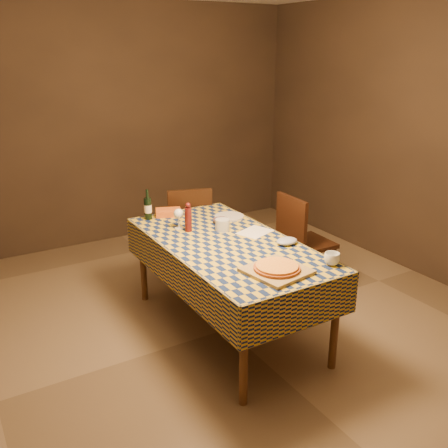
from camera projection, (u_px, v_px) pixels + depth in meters
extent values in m
plane|color=brown|center=(227.00, 329.00, 4.09)|extent=(5.00, 5.00, 0.00)
cube|color=#34271D|center=(114.00, 125.00, 5.67)|extent=(4.50, 0.10, 2.70)
cube|color=#34271D|center=(430.00, 141.00, 4.73)|extent=(0.10, 5.00, 2.70)
cylinder|color=brown|center=(244.00, 354.00, 3.11)|extent=(0.06, 0.06, 0.75)
cylinder|color=brown|center=(335.00, 322.00, 3.48)|extent=(0.06, 0.06, 0.75)
cylinder|color=brown|center=(143.00, 262.00, 4.46)|extent=(0.06, 0.06, 0.75)
cylinder|color=brown|center=(217.00, 245.00, 4.82)|extent=(0.06, 0.06, 0.75)
cube|color=brown|center=(227.00, 245.00, 3.85)|extent=(0.90, 1.80, 0.03)
cube|color=olive|center=(227.00, 243.00, 3.84)|extent=(0.92, 1.82, 0.02)
cube|color=olive|center=(302.00, 309.00, 3.14)|extent=(0.94, 0.01, 0.30)
cube|color=olive|center=(176.00, 226.00, 4.63)|extent=(0.94, 0.01, 0.30)
cube|color=olive|center=(173.00, 273.00, 3.66)|extent=(0.01, 1.84, 0.30)
cube|color=olive|center=(275.00, 248.00, 4.11)|extent=(0.01, 1.84, 0.30)
cube|color=#9E834A|center=(277.00, 271.00, 3.31)|extent=(0.43, 0.43, 0.02)
cylinder|color=#994619|center=(277.00, 268.00, 3.30)|extent=(0.33, 0.33, 0.02)
cylinder|color=orange|center=(277.00, 266.00, 3.29)|extent=(0.30, 0.30, 0.01)
cylinder|color=#491111|center=(188.00, 220.00, 4.03)|extent=(0.06, 0.06, 0.20)
sphere|color=#491111|center=(188.00, 205.00, 3.99)|extent=(0.04, 0.04, 0.04)
imported|color=#634953|center=(221.00, 221.00, 4.23)|extent=(0.16, 0.16, 0.04)
cylinder|color=white|center=(179.00, 228.00, 4.12)|extent=(0.10, 0.10, 0.01)
cylinder|color=white|center=(179.00, 223.00, 4.11)|extent=(0.01, 0.01, 0.08)
sphere|color=white|center=(179.00, 214.00, 4.08)|extent=(0.08, 0.08, 0.08)
ellipsoid|color=#440812|center=(179.00, 215.00, 4.08)|extent=(0.05, 0.05, 0.03)
cylinder|color=black|center=(148.00, 209.00, 4.32)|extent=(0.07, 0.07, 0.19)
cylinder|color=black|center=(147.00, 194.00, 4.27)|extent=(0.02, 0.02, 0.08)
cylinder|color=beige|center=(148.00, 209.00, 4.32)|extent=(0.07, 0.07, 0.07)
cylinder|color=silver|center=(222.00, 225.00, 4.06)|extent=(0.13, 0.13, 0.10)
cube|color=#C9591A|center=(168.00, 212.00, 4.44)|extent=(0.26, 0.23, 0.06)
cylinder|color=silver|center=(229.00, 216.00, 4.39)|extent=(0.33, 0.33, 0.01)
imported|color=white|center=(332.00, 259.00, 3.42)|extent=(0.14, 0.14, 0.09)
cube|color=white|center=(255.00, 232.00, 4.04)|extent=(0.32, 0.29, 0.00)
ellipsoid|color=#939DBC|center=(287.00, 241.00, 3.78)|extent=(0.20, 0.17, 0.05)
cube|color=black|center=(188.00, 231.00, 5.00)|extent=(0.53, 0.53, 0.04)
cube|color=black|center=(190.00, 213.00, 4.73)|extent=(0.41, 0.17, 0.46)
cylinder|color=black|center=(203.00, 244.00, 5.28)|extent=(0.04, 0.04, 0.43)
cylinder|color=black|center=(169.00, 247.00, 5.21)|extent=(0.04, 0.04, 0.43)
cylinder|color=black|center=(209.00, 258.00, 4.95)|extent=(0.04, 0.04, 0.43)
cylinder|color=black|center=(173.00, 261.00, 4.87)|extent=(0.04, 0.04, 0.43)
cube|color=black|center=(307.00, 243.00, 4.67)|extent=(0.43, 0.43, 0.04)
cube|color=black|center=(291.00, 222.00, 4.50)|extent=(0.05, 0.42, 0.46)
cylinder|color=black|center=(333.00, 269.00, 4.69)|extent=(0.04, 0.04, 0.43)
cylinder|color=black|center=(309.00, 256.00, 4.98)|extent=(0.04, 0.04, 0.43)
cylinder|color=black|center=(303.00, 277.00, 4.52)|extent=(0.04, 0.04, 0.43)
cylinder|color=black|center=(280.00, 263.00, 4.82)|extent=(0.04, 0.04, 0.43)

